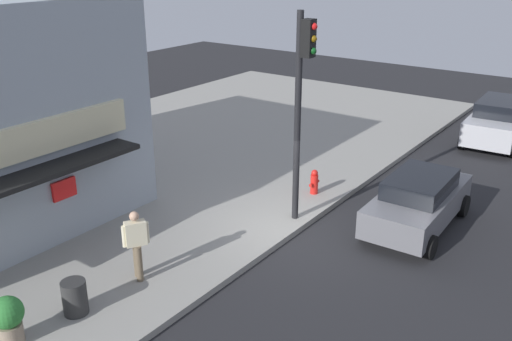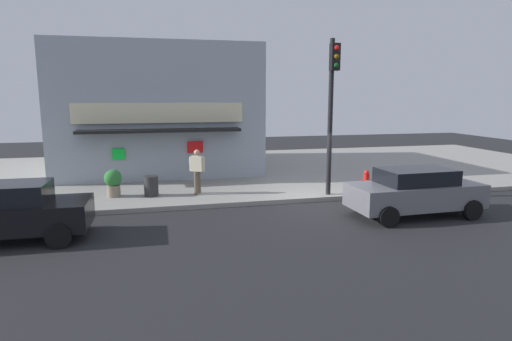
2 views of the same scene
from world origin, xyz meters
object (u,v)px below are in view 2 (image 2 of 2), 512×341
trash_can (151,186)px  parked_car_grey (415,192)px  fire_hydrant (366,180)px  traffic_light (332,97)px  pedestrian (197,169)px  parked_car_black (1,212)px  potted_plant_by_doorway (113,182)px

trash_can → parked_car_grey: bearing=-26.8°
fire_hydrant → parked_car_grey: size_ratio=0.18×
traffic_light → pedestrian: bearing=164.5°
fire_hydrant → parked_car_black: parked_car_black is taller
traffic_light → fire_hydrant: bearing=16.6°
fire_hydrant → potted_plant_by_doorway: (-9.72, 1.07, 0.18)m
parked_car_grey → potted_plant_by_doorway: bearing=155.5°
traffic_light → fire_hydrant: traffic_light is taller
traffic_light → trash_can: 7.45m
potted_plant_by_doorway → trash_can: bearing=-8.7°
fire_hydrant → trash_can: (-8.36, 0.86, -0.00)m
parked_car_grey → pedestrian: bearing=147.9°
trash_can → parked_car_black: (-3.88, -3.87, 0.28)m
trash_can → potted_plant_by_doorway: size_ratio=0.74×
trash_can → traffic_light: bearing=-12.1°
traffic_light → pedestrian: (-4.82, 1.34, -2.70)m
traffic_light → parked_car_grey: size_ratio=1.33×
potted_plant_by_doorway → parked_car_grey: parked_car_grey is taller
parked_car_grey → fire_hydrant: bearing=89.4°
potted_plant_by_doorway → parked_car_black: 4.79m
traffic_light → pedestrian: size_ratio=3.36×
trash_can → pedestrian: size_ratio=0.44×
pedestrian → potted_plant_by_doorway: size_ratio=1.67×
traffic_light → trash_can: size_ratio=7.61×
potted_plant_by_doorway → parked_car_black: (-2.52, -4.08, 0.09)m
trash_can → pedestrian: 1.82m
fire_hydrant → parked_car_black: bearing=-166.2°
parked_car_black → trash_can: bearing=44.9°
fire_hydrant → potted_plant_by_doorway: potted_plant_by_doorway is taller
fire_hydrant → pedestrian: pedestrian is taller
potted_plant_by_doorway → parked_car_grey: (9.68, -4.41, 0.08)m
fire_hydrant → potted_plant_by_doorway: size_ratio=0.77×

